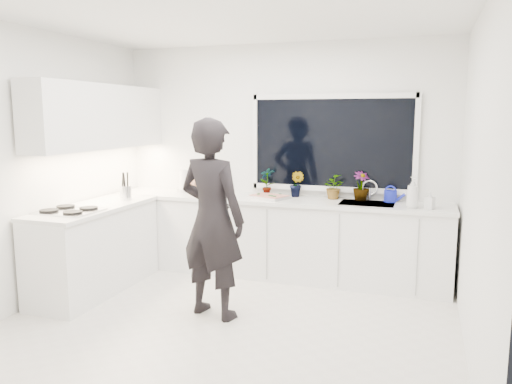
% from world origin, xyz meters
% --- Properties ---
extents(floor, '(4.00, 3.50, 0.02)m').
position_xyz_m(floor, '(0.00, 0.00, -0.01)').
color(floor, beige).
rests_on(floor, ground).
extents(wall_back, '(4.00, 0.02, 2.70)m').
position_xyz_m(wall_back, '(0.00, 1.76, 1.35)').
color(wall_back, white).
rests_on(wall_back, ground).
extents(wall_left, '(0.02, 3.50, 2.70)m').
position_xyz_m(wall_left, '(-2.01, 0.00, 1.35)').
color(wall_left, white).
rests_on(wall_left, ground).
extents(wall_right, '(0.02, 3.50, 2.70)m').
position_xyz_m(wall_right, '(2.01, 0.00, 1.35)').
color(wall_right, white).
rests_on(wall_right, ground).
extents(ceiling, '(4.00, 3.50, 0.02)m').
position_xyz_m(ceiling, '(0.00, 0.00, 2.71)').
color(ceiling, white).
rests_on(ceiling, wall_back).
extents(window, '(1.80, 0.02, 1.00)m').
position_xyz_m(window, '(0.60, 1.73, 1.55)').
color(window, black).
rests_on(window, wall_back).
extents(base_cabinets_back, '(3.92, 0.58, 0.88)m').
position_xyz_m(base_cabinets_back, '(0.00, 1.45, 0.44)').
color(base_cabinets_back, white).
rests_on(base_cabinets_back, floor).
extents(base_cabinets_left, '(0.58, 1.60, 0.88)m').
position_xyz_m(base_cabinets_left, '(-1.67, 0.35, 0.44)').
color(base_cabinets_left, white).
rests_on(base_cabinets_left, floor).
extents(countertop_back, '(3.94, 0.62, 0.04)m').
position_xyz_m(countertop_back, '(0.00, 1.44, 0.90)').
color(countertop_back, silver).
rests_on(countertop_back, base_cabinets_back).
extents(countertop_left, '(0.62, 1.60, 0.04)m').
position_xyz_m(countertop_left, '(-1.67, 0.35, 0.90)').
color(countertop_left, silver).
rests_on(countertop_left, base_cabinets_left).
extents(upper_cabinets, '(0.34, 2.10, 0.70)m').
position_xyz_m(upper_cabinets, '(-1.79, 0.70, 1.85)').
color(upper_cabinets, white).
rests_on(upper_cabinets, wall_left).
extents(sink, '(0.58, 0.42, 0.14)m').
position_xyz_m(sink, '(1.05, 1.45, 0.87)').
color(sink, silver).
rests_on(sink, countertop_back).
extents(faucet, '(0.03, 0.03, 0.22)m').
position_xyz_m(faucet, '(1.05, 1.65, 1.03)').
color(faucet, silver).
rests_on(faucet, countertop_back).
extents(stovetop, '(0.56, 0.48, 0.03)m').
position_xyz_m(stovetop, '(-1.69, -0.00, 0.94)').
color(stovetop, black).
rests_on(stovetop, countertop_left).
extents(person, '(0.76, 0.59, 1.85)m').
position_xyz_m(person, '(-0.20, 0.12, 0.92)').
color(person, black).
rests_on(person, floor).
extents(pizza_tray, '(0.50, 0.44, 0.03)m').
position_xyz_m(pizza_tray, '(-0.06, 1.42, 0.94)').
color(pizza_tray, silver).
rests_on(pizza_tray, countertop_back).
extents(pizza, '(0.45, 0.39, 0.01)m').
position_xyz_m(pizza, '(-0.06, 1.42, 0.95)').
color(pizza, red).
rests_on(pizza, pizza_tray).
extents(watering_can, '(0.15, 0.15, 0.13)m').
position_xyz_m(watering_can, '(1.28, 1.61, 0.98)').
color(watering_can, '#121BA9').
rests_on(watering_can, countertop_back).
extents(paper_towel_roll, '(0.14, 0.14, 0.26)m').
position_xyz_m(paper_towel_roll, '(-1.21, 1.55, 1.05)').
color(paper_towel_roll, white).
rests_on(paper_towel_roll, countertop_back).
extents(knife_block, '(0.15, 0.13, 0.22)m').
position_xyz_m(knife_block, '(-1.10, 1.59, 1.03)').
color(knife_block, '#9B7A48').
rests_on(knife_block, countertop_back).
extents(utensil_crock, '(0.16, 0.16, 0.16)m').
position_xyz_m(utensil_crock, '(-1.56, 0.80, 1.00)').
color(utensil_crock, '#BCBCC1').
rests_on(utensil_crock, countertop_left).
extents(picture_frame_large, '(0.22, 0.06, 0.28)m').
position_xyz_m(picture_frame_large, '(-0.83, 1.69, 1.06)').
color(picture_frame_large, black).
rests_on(picture_frame_large, countertop_back).
extents(picture_frame_small, '(0.25, 0.07, 0.30)m').
position_xyz_m(picture_frame_small, '(-1.01, 1.69, 1.07)').
color(picture_frame_small, black).
rests_on(picture_frame_small, countertop_back).
extents(herb_plants, '(1.33, 0.33, 0.33)m').
position_xyz_m(herb_plants, '(0.52, 1.61, 1.07)').
color(herb_plants, '#26662D').
rests_on(herb_plants, countertop_back).
extents(soap_bottles, '(0.31, 0.17, 0.32)m').
position_xyz_m(soap_bottles, '(1.56, 1.30, 1.07)').
color(soap_bottles, '#D8BF66').
rests_on(soap_bottles, countertop_back).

